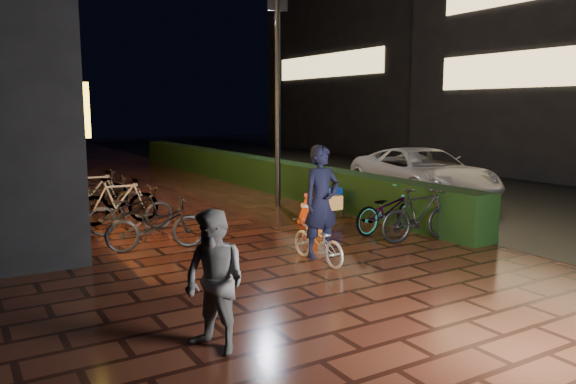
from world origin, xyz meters
TOP-DOWN VIEW (x-y plane):
  - ground at (0.00, 0.00)m, footprint 80.00×80.00m
  - asphalt_road at (9.00, 5.00)m, footprint 11.00×60.00m
  - hedge at (3.30, 8.00)m, footprint 0.70×20.00m
  - bystander_person at (-3.07, -3.64)m, footprint 0.85×0.94m
  - van at (6.32, 2.83)m, footprint 3.49×5.66m
  - far_buildings at (17.23, 9.61)m, footprint 9.08×31.00m
  - lamp_post_hedge at (2.17, 4.07)m, footprint 0.52×0.25m
  - lamp_post_sf at (-2.80, 9.42)m, footprint 0.53×0.16m
  - cyclist at (-0.12, -1.33)m, footprint 0.74×1.42m
  - traffic_barrier at (1.31, 1.06)m, footprint 0.92×1.66m
  - cart_assembly at (2.49, 1.97)m, footprint 0.59×0.62m
  - parked_bikes_storefront at (-2.25, 4.01)m, footprint 2.02×6.13m
  - parked_bikes_hedge at (2.48, -0.51)m, footprint 1.90×1.74m

SIDE VIEW (x-z plane):
  - ground at x=0.00m, z-range 0.00..0.00m
  - asphalt_road at x=9.00m, z-range 0.00..0.01m
  - traffic_barrier at x=1.31m, z-range 0.00..0.68m
  - hedge at x=3.30m, z-range 0.00..1.00m
  - parked_bikes_storefront at x=-2.25m, z-range -0.04..1.04m
  - parked_bikes_hedge at x=2.48m, z-range -0.03..1.05m
  - cart_assembly at x=2.49m, z-range 0.01..1.02m
  - van at x=6.32m, z-range 0.01..1.47m
  - cyclist at x=-0.12m, z-range -0.26..1.77m
  - bystander_person at x=-3.07m, z-range 0.00..1.58m
  - lamp_post_hedge at x=2.17m, z-range 0.28..5.77m
  - lamp_post_sf at x=-2.80m, z-range 0.28..5.82m
  - far_buildings at x=17.23m, z-range -0.53..13.47m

